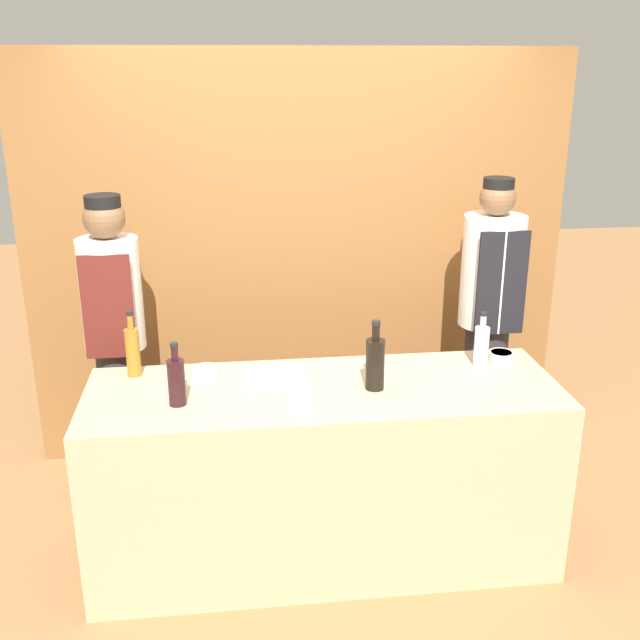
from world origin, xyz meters
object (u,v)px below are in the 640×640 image
at_px(sauce_bowl_purple, 501,356).
at_px(chef_left, 115,337).
at_px(sauce_bowl_white, 206,371).
at_px(bottle_clear, 481,345).
at_px(cutting_board, 275,377).
at_px(bottle_amber, 133,351).
at_px(bottle_wine, 176,381).
at_px(chef_right, 488,319).
at_px(bottle_soy, 375,362).
at_px(sauce_bowl_red, 302,399).

bearing_deg(sauce_bowl_purple, chef_left, 165.50).
bearing_deg(sauce_bowl_white, bottle_clear, -1.58).
relative_size(cutting_board, bottle_amber, 0.93).
relative_size(bottle_amber, bottle_wine, 1.12).
xyz_separation_m(bottle_clear, chef_right, (0.23, 0.55, -0.06)).
height_order(sauce_bowl_white, bottle_soy, bottle_soy).
distance_m(sauce_bowl_red, bottle_soy, 0.38).
xyz_separation_m(cutting_board, bottle_wine, (-0.44, -0.22, 0.10)).
bearing_deg(sauce_bowl_red, sauce_bowl_purple, 19.90).
relative_size(bottle_amber, chef_right, 0.19).
distance_m(sauce_bowl_purple, chef_left, 2.01).
distance_m(sauce_bowl_purple, bottle_soy, 0.74).
distance_m(sauce_bowl_white, bottle_wine, 0.33).
relative_size(sauce_bowl_red, bottle_clear, 0.42).
bearing_deg(chef_left, cutting_board, -35.76).
distance_m(bottle_clear, chef_right, 0.60).
bearing_deg(chef_right, bottle_amber, -166.45).
bearing_deg(chef_right, bottle_soy, -136.81).
xyz_separation_m(cutting_board, chef_right, (1.24, 0.59, 0.04)).
height_order(bottle_amber, bottle_wine, bottle_amber).
height_order(bottle_clear, chef_left, chef_left).
xyz_separation_m(bottle_soy, bottle_wine, (-0.89, -0.06, -0.02)).
height_order(sauce_bowl_red, bottle_amber, bottle_amber).
xyz_separation_m(cutting_board, bottle_amber, (-0.66, 0.13, 0.12)).
xyz_separation_m(sauce_bowl_purple, bottle_clear, (-0.12, -0.04, 0.08)).
xyz_separation_m(bottle_wine, chef_right, (1.69, 0.81, -0.07)).
distance_m(cutting_board, bottle_amber, 0.69).
distance_m(sauce_bowl_white, bottle_amber, 0.36).
bearing_deg(bottle_amber, chef_left, 107.88).
bearing_deg(chef_left, chef_right, -0.00).
distance_m(bottle_clear, chef_left, 1.91).
bearing_deg(bottle_soy, chef_left, 149.21).
distance_m(sauce_bowl_red, bottle_wine, 0.55).
distance_m(sauce_bowl_purple, bottle_clear, 0.15).
bearing_deg(sauce_bowl_red, chef_right, 37.53).
relative_size(bottle_soy, chef_right, 0.19).
height_order(cutting_board, chef_left, chef_left).
relative_size(bottle_soy, bottle_wine, 1.14).
height_order(sauce_bowl_red, chef_left, chef_left).
distance_m(sauce_bowl_red, bottle_clear, 0.98).
bearing_deg(bottle_soy, bottle_wine, -176.30).
bearing_deg(chef_left, sauce_bowl_red, -43.98).
bearing_deg(chef_left, sauce_bowl_white, -46.41).
xyz_separation_m(bottle_amber, chef_left, (-0.15, 0.46, -0.10)).
distance_m(bottle_soy, chef_right, 1.10).
xyz_separation_m(bottle_clear, chef_left, (-1.83, 0.55, -0.08)).
distance_m(bottle_amber, bottle_wine, 0.41).
bearing_deg(sauce_bowl_white, sauce_bowl_purple, 0.30).
xyz_separation_m(sauce_bowl_white, chef_right, (1.57, 0.51, 0.02)).
xyz_separation_m(bottle_amber, chef_right, (1.91, 0.46, -0.08)).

